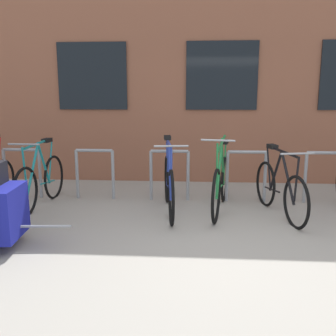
% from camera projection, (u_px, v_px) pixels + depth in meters
% --- Properties ---
extents(ground_plane, '(42.00, 42.00, 0.00)m').
position_uv_depth(ground_plane, '(238.00, 249.00, 4.08)').
color(ground_plane, '#9E998E').
extents(storefront_building, '(28.00, 5.18, 4.90)m').
position_uv_depth(storefront_building, '(215.00, 62.00, 9.26)').
color(storefront_building, brown).
rests_on(storefront_building, ground).
extents(bike_rack, '(6.64, 0.05, 0.81)m').
position_uv_depth(bike_rack, '(208.00, 170.00, 5.87)').
color(bike_rack, gray).
rests_on(bike_rack, ground).
extents(bicycle_teal, '(0.44, 1.68, 1.03)m').
position_uv_depth(bicycle_teal, '(41.00, 181.00, 5.60)').
color(bicycle_teal, black).
rests_on(bicycle_teal, ground).
extents(bicycle_green, '(0.49, 1.79, 1.11)m').
position_uv_depth(bicycle_green, '(221.00, 183.00, 5.40)').
color(bicycle_green, black).
rests_on(bicycle_green, ground).
extents(bicycle_black, '(0.50, 1.66, 0.97)m').
position_uv_depth(bicycle_black, '(279.00, 189.00, 5.19)').
color(bicycle_black, black).
rests_on(bicycle_black, ground).
extents(bicycle_blue, '(0.44, 1.81, 1.08)m').
position_uv_depth(bicycle_blue, '(169.00, 184.00, 5.35)').
color(bicycle_blue, black).
rests_on(bicycle_blue, ground).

